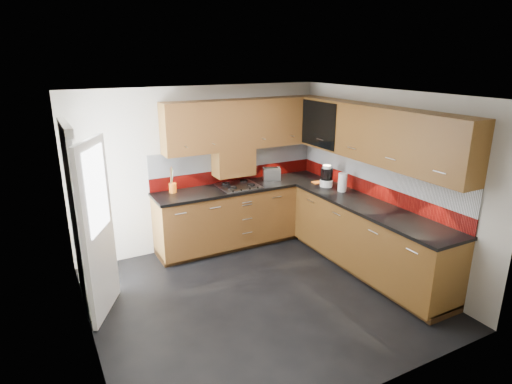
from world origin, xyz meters
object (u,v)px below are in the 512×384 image
utensil_pot (173,186)px  food_processor (327,177)px  toaster (272,174)px  gas_hob (239,186)px

utensil_pot → food_processor: 2.25m
toaster → food_processor: 0.88m
toaster → food_processor: size_ratio=0.97×
gas_hob → food_processor: size_ratio=1.81×
utensil_pot → food_processor: utensil_pot is taller
toaster → food_processor: bearing=-52.8°
food_processor → utensil_pot: bearing=159.5°
gas_hob → utensil_pot: bearing=168.7°
utensil_pot → food_processor: bearing=-20.5°
utensil_pot → toaster: size_ratio=1.23×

